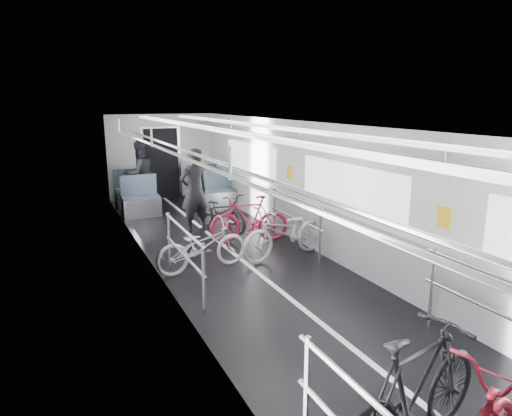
% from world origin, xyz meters
% --- Properties ---
extents(car_shell, '(3.02, 14.01, 2.41)m').
position_xyz_m(car_shell, '(0.00, 1.78, 1.13)').
color(car_shell, black).
rests_on(car_shell, ground).
extents(bike_left_mid, '(1.87, 0.89, 1.08)m').
position_xyz_m(bike_left_mid, '(-0.53, -3.70, 0.54)').
color(bike_left_mid, black).
rests_on(bike_left_mid, floor).
extents(bike_left_far, '(1.67, 0.75, 0.85)m').
position_xyz_m(bike_left_far, '(-0.78, 0.89, 0.42)').
color(bike_left_far, silver).
rests_on(bike_left_far, floor).
extents(bike_right_mid, '(1.91, 0.96, 0.96)m').
position_xyz_m(bike_right_mid, '(0.78, 0.86, 0.48)').
color(bike_right_mid, '#A3A2A6').
rests_on(bike_right_mid, floor).
extents(bike_right_far, '(1.63, 0.85, 0.94)m').
position_xyz_m(bike_right_far, '(0.56, 2.00, 0.47)').
color(bike_right_far, '#A91434').
rests_on(bike_right_far, floor).
extents(bike_aisle, '(1.06, 1.71, 0.85)m').
position_xyz_m(bike_aisle, '(0.33, 3.00, 0.42)').
color(bike_aisle, black).
rests_on(bike_aisle, floor).
extents(person_standing, '(0.74, 0.58, 1.81)m').
position_xyz_m(person_standing, '(-0.22, 3.10, 0.91)').
color(person_standing, black).
rests_on(person_standing, floor).
extents(person_seated, '(1.02, 0.89, 1.77)m').
position_xyz_m(person_seated, '(-0.81, 6.00, 0.89)').
color(person_seated, '#28272E').
rests_on(person_seated, floor).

